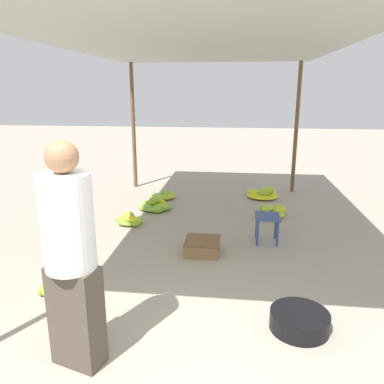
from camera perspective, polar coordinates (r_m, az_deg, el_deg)
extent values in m
cylinder|color=brown|center=(8.31, -8.91, 9.76)|extent=(0.08, 0.08, 2.66)
cylinder|color=brown|center=(8.10, 15.60, 9.25)|extent=(0.08, 0.08, 2.66)
cube|color=#9EA399|center=(5.13, 1.16, 21.73)|extent=(3.84, 6.19, 0.04)
cube|color=#4C4238|center=(3.18, -17.18, -17.59)|extent=(0.44, 0.32, 0.83)
cylinder|color=white|center=(2.85, -18.40, -4.36)|extent=(0.47, 0.47, 0.72)
sphere|color=#9E704C|center=(2.73, -19.23, 5.09)|extent=(0.23, 0.23, 0.23)
cube|color=#384C84|center=(5.37, 11.43, -3.66)|extent=(0.34, 0.34, 0.04)
cylinder|color=#384C84|center=(5.30, 9.95, -6.19)|extent=(0.04, 0.04, 0.37)
cylinder|color=#384C84|center=(5.33, 12.89, -6.26)|extent=(0.04, 0.04, 0.37)
cylinder|color=#384C84|center=(5.56, 9.81, -5.17)|extent=(0.04, 0.04, 0.37)
cylinder|color=#384C84|center=(5.58, 12.61, -5.24)|extent=(0.04, 0.04, 0.37)
cylinder|color=black|center=(3.72, 16.05, -18.32)|extent=(0.53, 0.53, 0.17)
ellipsoid|color=#BACF2B|center=(4.42, -17.19, -13.10)|extent=(0.30, 0.28, 0.11)
ellipsoid|color=#B5CD2C|center=(4.31, -18.74, -13.42)|extent=(0.23, 0.29, 0.10)
ellipsoid|color=#C3D229|center=(4.41, -20.07, -13.12)|extent=(0.28, 0.18, 0.10)
ellipsoid|color=#91BE32|center=(4.40, -20.86, -13.56)|extent=(0.25, 0.28, 0.12)
ellipsoid|color=#C8D428|center=(4.37, -21.08, -13.67)|extent=(0.26, 0.25, 0.13)
ellipsoid|color=#7CB636|center=(4.39, -19.34, -13.59)|extent=(0.44, 0.39, 0.10)
ellipsoid|color=#A2C52F|center=(6.16, -9.57, -3.60)|extent=(0.22, 0.16, 0.15)
ellipsoid|color=#88BB34|center=(6.13, -9.53, -3.96)|extent=(0.35, 0.32, 0.14)
ellipsoid|color=#87BA34|center=(6.24, -10.44, -4.05)|extent=(0.29, 0.22, 0.12)
ellipsoid|color=#99C131|center=(6.08, -8.28, -4.45)|extent=(0.17, 0.35, 0.14)
ellipsoid|color=yellow|center=(6.02, -9.12, -4.09)|extent=(0.25, 0.15, 0.09)
ellipsoid|color=#7BB636|center=(6.15, -9.51, -4.46)|extent=(0.39, 0.34, 0.10)
ellipsoid|color=#CDD628|center=(6.80, -5.29, -2.19)|extent=(0.32, 0.18, 0.09)
ellipsoid|color=#7AB536|center=(6.63, -5.27, -2.62)|extent=(0.23, 0.20, 0.15)
ellipsoid|color=#AAC82E|center=(7.00, -5.87, -1.32)|extent=(0.24, 0.19, 0.11)
ellipsoid|color=#8CBC33|center=(6.81, -5.79, -1.29)|extent=(0.26, 0.33, 0.15)
ellipsoid|color=#A9C82E|center=(6.96, -6.36, -1.71)|extent=(0.34, 0.12, 0.09)
ellipsoid|color=#9DC330|center=(6.70, -4.32, -2.25)|extent=(0.23, 0.17, 0.10)
ellipsoid|color=#CDD627|center=(6.96, -4.81, -1.70)|extent=(0.28, 0.19, 0.15)
ellipsoid|color=#7DB636|center=(6.85, -5.70, -2.25)|extent=(0.58, 0.51, 0.10)
ellipsoid|color=#B8CE2B|center=(7.49, -3.17, -0.51)|extent=(0.22, 0.34, 0.11)
ellipsoid|color=#73B237|center=(7.55, -4.22, -0.23)|extent=(0.20, 0.26, 0.14)
ellipsoid|color=#95C031|center=(7.52, -3.63, -0.52)|extent=(0.13, 0.23, 0.12)
ellipsoid|color=#8ABB33|center=(7.49, -3.85, -0.26)|extent=(0.32, 0.19, 0.14)
ellipsoid|color=#96C031|center=(7.50, -4.59, -0.66)|extent=(0.51, 0.44, 0.10)
ellipsoid|color=#AAC82E|center=(6.64, 12.96, -2.40)|extent=(0.31, 0.30, 0.12)
ellipsoid|color=#CAD528|center=(6.64, 13.23, -2.69)|extent=(0.33, 0.29, 0.10)
ellipsoid|color=#95C031|center=(6.63, 11.10, -2.50)|extent=(0.28, 0.22, 0.12)
ellipsoid|color=#89BB34|center=(6.43, 11.43, -3.56)|extent=(0.12, 0.30, 0.12)
ellipsoid|color=#C6D329|center=(6.65, 11.45, -2.72)|extent=(0.32, 0.28, 0.12)
ellipsoid|color=#9BC230|center=(6.49, 11.50, -2.44)|extent=(0.31, 0.35, 0.11)
ellipsoid|color=#BFD12A|center=(6.57, 12.18, -3.31)|extent=(0.41, 0.36, 0.10)
ellipsoid|color=yellow|center=(7.72, 12.16, -0.34)|extent=(0.22, 0.26, 0.14)
ellipsoid|color=#CED727|center=(7.69, 9.17, -0.10)|extent=(0.31, 0.36, 0.15)
ellipsoid|color=#CDD627|center=(7.62, 10.14, 0.00)|extent=(0.25, 0.28, 0.09)
ellipsoid|color=#B5CD2C|center=(7.64, 10.74, -0.19)|extent=(0.33, 0.32, 0.12)
ellipsoid|color=#90BE32|center=(7.74, 10.91, -0.01)|extent=(0.30, 0.14, 0.11)
ellipsoid|color=#AFCA2D|center=(7.61, 11.48, 0.29)|extent=(0.31, 0.18, 0.14)
ellipsoid|color=#91BE32|center=(7.54, 10.87, -0.11)|extent=(0.27, 0.18, 0.15)
ellipsoid|color=yellow|center=(7.65, 10.72, -0.57)|extent=(0.60, 0.53, 0.10)
cube|color=olive|center=(5.05, 1.60, -8.35)|extent=(0.44, 0.44, 0.16)
cube|color=brown|center=(5.01, 1.61, -7.40)|extent=(0.46, 0.46, 0.02)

